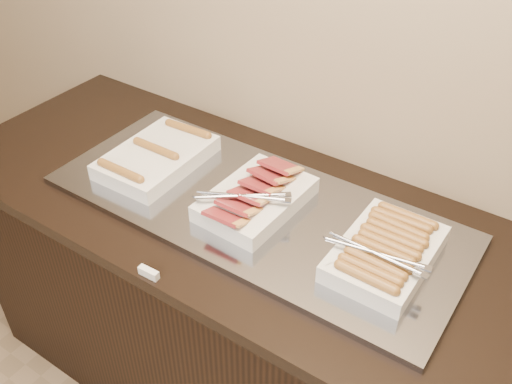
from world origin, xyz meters
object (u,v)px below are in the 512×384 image
counter (258,316)px  warming_tray (254,208)px  dish_right (385,252)px  dish_left (157,157)px  dish_center (255,198)px

counter → warming_tray: 0.46m
warming_tray → dish_right: 0.40m
counter → dish_left: (-0.38, 0.00, 0.50)m
counter → dish_right: (0.38, -0.00, 0.50)m
warming_tray → dish_center: size_ratio=3.47×
dish_center → dish_right: size_ratio=1.07×
counter → dish_center: dish_center is taller
dish_right → warming_tray: bearing=179.6°
dish_right → counter: bearing=179.6°
dish_left → dish_right: 0.76m
dish_right → dish_center: bearing=-179.7°
counter → dish_center: (-0.01, -0.00, 0.50)m
dish_center → dish_left: bearing=-178.6°
counter → dish_right: size_ratio=6.37×
counter → dish_left: 0.62m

